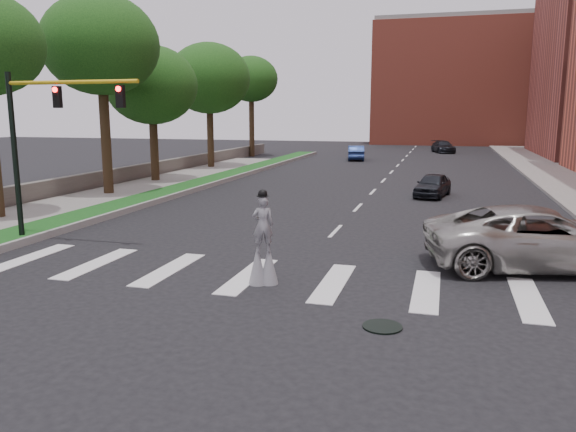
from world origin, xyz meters
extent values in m
plane|color=black|center=(0.00, 0.00, 0.00)|extent=(160.00, 160.00, 0.00)
cube|color=#144616|center=(-11.50, 20.00, 0.12)|extent=(2.00, 60.00, 0.25)
cube|color=gray|center=(-10.45, 20.00, 0.14)|extent=(0.20, 60.00, 0.28)
cube|color=slate|center=(-14.50, 10.00, 0.09)|extent=(4.00, 60.00, 0.18)
cube|color=#565049|center=(-17.00, 22.00, 0.55)|extent=(0.50, 56.00, 1.10)
cylinder|color=black|center=(3.00, -2.00, 0.02)|extent=(0.90, 0.90, 0.04)
cube|color=#C2513D|center=(6.00, 78.00, 9.00)|extent=(26.00, 14.00, 18.00)
cylinder|color=black|center=(-11.00, 3.00, 3.10)|extent=(0.20, 0.20, 6.20)
cylinder|color=gold|center=(-8.40, 3.00, 5.80)|extent=(5.20, 0.14, 0.14)
cube|color=black|center=(-9.00, 3.00, 5.30)|extent=(0.28, 0.18, 0.75)
cylinder|color=#FF0C0C|center=(-9.00, 2.90, 5.55)|extent=(0.18, 0.06, 0.18)
cube|color=black|center=(-6.50, 3.00, 5.30)|extent=(0.28, 0.18, 0.75)
cylinder|color=#FF0C0C|center=(-6.50, 2.90, 5.55)|extent=(0.18, 0.06, 0.18)
cylinder|color=black|center=(-0.46, 0.45, 0.45)|extent=(0.07, 0.07, 0.91)
cylinder|color=black|center=(-0.76, 0.33, 0.45)|extent=(0.07, 0.07, 0.91)
cone|color=slate|center=(-0.46, 0.45, 0.57)|extent=(0.52, 0.52, 1.13)
cone|color=slate|center=(-0.76, 0.33, 0.57)|extent=(0.52, 0.52, 1.13)
imported|color=slate|center=(-0.61, 0.39, 1.71)|extent=(0.68, 0.57, 1.60)
sphere|color=black|center=(-0.61, 0.39, 2.57)|extent=(0.26, 0.26, 0.26)
cylinder|color=black|center=(-0.61, 0.39, 2.52)|extent=(0.34, 0.34, 0.02)
cube|color=gold|center=(-0.66, 0.52, 2.15)|extent=(0.22, 0.05, 0.10)
imported|color=#A2A099|center=(7.14, 4.24, 0.96)|extent=(7.46, 4.60, 1.93)
imported|color=black|center=(3.55, 18.94, 0.67)|extent=(2.30, 4.16, 1.34)
imported|color=navy|center=(-4.63, 42.86, 0.74)|extent=(2.34, 4.69, 1.48)
imported|color=black|center=(3.84, 56.36, 0.71)|extent=(3.29, 5.26, 1.42)
cylinder|color=black|center=(-14.57, 14.17, 3.43)|extent=(0.56, 0.56, 6.85)
ellipsoid|color=#143A11|center=(-14.57, 14.17, 8.48)|extent=(6.50, 6.50, 5.52)
cylinder|color=black|center=(-15.09, 20.60, 2.52)|extent=(0.56, 0.56, 5.04)
ellipsoid|color=#143A11|center=(-15.09, 20.60, 6.59)|extent=(6.17, 6.17, 5.25)
cylinder|color=black|center=(-15.29, 30.69, 2.94)|extent=(0.56, 0.56, 5.87)
ellipsoid|color=#143A11|center=(-15.29, 30.69, 7.60)|extent=(6.92, 6.92, 5.88)
cylinder|color=black|center=(-16.44, 44.66, 3.45)|extent=(0.56, 0.56, 6.90)
ellipsoid|color=#143A11|center=(-16.44, 44.66, 8.33)|extent=(5.75, 5.75, 4.89)
camera|label=1|loc=(4.19, -14.10, 4.77)|focal=35.00mm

